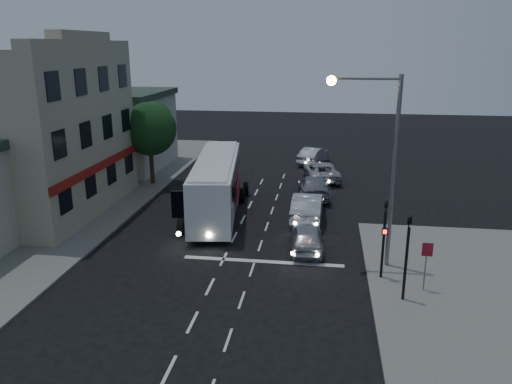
# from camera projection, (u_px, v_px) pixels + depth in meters

# --- Properties ---
(ground) EXTENTS (120.00, 120.00, 0.00)m
(ground) POSITION_uv_depth(u_px,v_px,m) (215.00, 277.00, 23.13)
(ground) COLOR black
(sidewalk_far) EXTENTS (12.00, 50.00, 0.12)m
(sidewalk_far) POSITION_uv_depth(u_px,v_px,m) (46.00, 209.00, 32.44)
(sidewalk_far) COLOR slate
(sidewalk_far) RESTS_ON ground
(road_markings) EXTENTS (8.00, 30.55, 0.01)m
(road_markings) POSITION_uv_depth(u_px,v_px,m) (253.00, 250.00, 26.10)
(road_markings) COLOR silver
(road_markings) RESTS_ON ground
(tour_bus) EXTENTS (3.93, 11.91, 3.58)m
(tour_bus) POSITION_uv_depth(u_px,v_px,m) (217.00, 183.00, 31.50)
(tour_bus) COLOR white
(tour_bus) RESTS_ON ground
(car_suv) EXTENTS (1.90, 4.20, 1.40)m
(car_suv) POSITION_uv_depth(u_px,v_px,m) (307.00, 237.00, 26.00)
(car_suv) COLOR #B7B8C1
(car_suv) RESTS_ON ground
(car_sedan_a) EXTENTS (1.90, 5.11, 1.67)m
(car_sedan_a) POSITION_uv_depth(u_px,v_px,m) (307.00, 206.00, 30.54)
(car_sedan_a) COLOR silver
(car_sedan_a) RESTS_ON ground
(car_sedan_b) EXTENTS (2.54, 5.30, 1.49)m
(car_sedan_b) POSITION_uv_depth(u_px,v_px,m) (314.00, 187.00, 35.16)
(car_sedan_b) COLOR #91909E
(car_sedan_b) RESTS_ON ground
(car_sedan_c) EXTENTS (3.26, 5.61, 1.47)m
(car_sedan_c) POSITION_uv_depth(u_px,v_px,m) (321.00, 171.00, 39.55)
(car_sedan_c) COLOR silver
(car_sedan_c) RESTS_ON ground
(car_extra) EXTENTS (2.95, 4.87, 1.52)m
(car_extra) POSITION_uv_depth(u_px,v_px,m) (314.00, 156.00, 44.98)
(car_extra) COLOR #B3B8C5
(car_extra) RESTS_ON ground
(traffic_signal_main) EXTENTS (0.25, 0.35, 4.10)m
(traffic_signal_main) POSITION_uv_depth(u_px,v_px,m) (384.00, 230.00, 22.18)
(traffic_signal_main) COLOR black
(traffic_signal_main) RESTS_ON sidewalk_near
(traffic_signal_side) EXTENTS (0.18, 0.15, 4.10)m
(traffic_signal_side) POSITION_uv_depth(u_px,v_px,m) (407.00, 248.00, 20.21)
(traffic_signal_side) COLOR black
(traffic_signal_side) RESTS_ON sidewalk_near
(regulatory_sign) EXTENTS (0.45, 0.12, 2.20)m
(regulatory_sign) POSITION_uv_depth(u_px,v_px,m) (426.00, 259.00, 21.22)
(regulatory_sign) COLOR slate
(regulatory_sign) RESTS_ON sidewalk_near
(streetlight) EXTENTS (3.32, 0.44, 9.00)m
(streetlight) POSITION_uv_depth(u_px,v_px,m) (381.00, 150.00, 22.63)
(streetlight) COLOR slate
(streetlight) RESTS_ON sidewalk_near
(main_building) EXTENTS (10.12, 12.00, 11.00)m
(main_building) POSITION_uv_depth(u_px,v_px,m) (22.00, 131.00, 31.13)
(main_building) COLOR tan
(main_building) RESTS_ON sidewalk_far
(low_building_north) EXTENTS (9.40, 9.40, 6.50)m
(low_building_north) POSITION_uv_depth(u_px,v_px,m) (111.00, 129.00, 42.96)
(low_building_north) COLOR #B4AF99
(low_building_north) RESTS_ON sidewalk_far
(street_tree) EXTENTS (4.00, 4.00, 6.20)m
(street_tree) POSITION_uv_depth(u_px,v_px,m) (149.00, 126.00, 37.22)
(street_tree) COLOR black
(street_tree) RESTS_ON sidewalk_far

